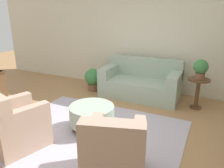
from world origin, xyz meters
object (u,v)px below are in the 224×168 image
at_px(potted_plant_floor, 93,78).
at_px(potted_plant_on_side_table, 201,68).
at_px(couch, 141,83).
at_px(side_table, 198,89).
at_px(armchair_left, 14,125).
at_px(ottoman_table, 92,114).
at_px(armchair_right, 115,155).

bearing_deg(potted_plant_floor, potted_plant_on_side_table, -0.47).
height_order(couch, side_table, couch).
height_order(side_table, potted_plant_floor, side_table).
height_order(couch, armchair_left, armchair_left).
distance_m(armchair_left, ottoman_table, 1.22).
relative_size(armchair_left, potted_plant_floor, 1.59).
xyz_separation_m(couch, ottoman_table, (-0.25, -1.86, -0.04)).
relative_size(couch, ottoman_table, 2.38).
distance_m(ottoman_table, side_table, 2.31).
xyz_separation_m(armchair_right, side_table, (0.67, 2.66, 0.06)).
height_order(potted_plant_on_side_table, potted_plant_floor, potted_plant_on_side_table).
distance_m(armchair_left, potted_plant_floor, 2.69).
distance_m(ottoman_table, potted_plant_on_side_table, 2.38).
height_order(ottoman_table, potted_plant_floor, potted_plant_floor).
distance_m(armchair_left, side_table, 3.52).
relative_size(side_table, potted_plant_floor, 1.13).
distance_m(couch, armchair_right, 2.87).
relative_size(armchair_left, ottoman_table, 1.19).
xyz_separation_m(ottoman_table, potted_plant_floor, (-1.00, 1.73, 0.03)).
xyz_separation_m(armchair_right, ottoman_table, (-0.87, 0.94, -0.08)).
bearing_deg(potted_plant_on_side_table, couch, 173.47).
xyz_separation_m(couch, potted_plant_floor, (-1.25, -0.13, -0.01)).
height_order(side_table, potted_plant_on_side_table, potted_plant_on_side_table).
relative_size(couch, armchair_right, 2.00).
height_order(armchair_right, side_table, armchair_right).
relative_size(couch, side_table, 2.82).
height_order(ottoman_table, potted_plant_on_side_table, potted_plant_on_side_table).
relative_size(armchair_left, potted_plant_on_side_table, 2.24).
bearing_deg(armchair_right, armchair_left, -180.00).
bearing_deg(potted_plant_floor, ottoman_table, -60.12).
relative_size(armchair_left, armchair_right, 1.00).
bearing_deg(armchair_left, potted_plant_floor, 94.97).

